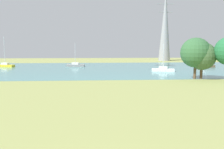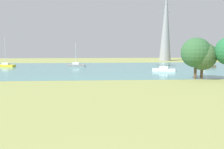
{
  "view_description": "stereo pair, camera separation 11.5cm",
  "coord_description": "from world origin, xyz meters",
  "px_view_note": "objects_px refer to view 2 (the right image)",
  "views": [
    {
      "loc": [
        -0.46,
        -7.29,
        5.45
      ],
      "look_at": [
        1.33,
        18.86,
        2.28
      ],
      "focal_mm": 37.54,
      "sensor_mm": 36.0,
      "label": 1
    },
    {
      "loc": [
        -0.35,
        -7.3,
        5.45
      ],
      "look_at": [
        1.33,
        18.86,
        2.28
      ],
      "focal_mm": 37.54,
      "sensor_mm": 36.0,
      "label": 2
    }
  ],
  "objects_px": {
    "sailboat_yellow": "(6,65)",
    "sailboat_brown": "(207,66)",
    "tree_mid_shore": "(196,53)",
    "sailboat_white": "(164,69)",
    "tree_west_near": "(202,56)",
    "sailboat_gray": "(76,65)",
    "electricity_pylon": "(166,25)"
  },
  "relations": [
    {
      "from": "sailboat_yellow",
      "to": "tree_mid_shore",
      "type": "relative_size",
      "value": 1.15
    },
    {
      "from": "sailboat_brown",
      "to": "sailboat_gray",
      "type": "height_order",
      "value": "sailboat_brown"
    },
    {
      "from": "tree_mid_shore",
      "to": "sailboat_yellow",
      "type": "bearing_deg",
      "value": 147.56
    },
    {
      "from": "tree_mid_shore",
      "to": "sailboat_gray",
      "type": "bearing_deg",
      "value": 130.98
    },
    {
      "from": "tree_mid_shore",
      "to": "sailboat_white",
      "type": "bearing_deg",
      "value": 99.5
    },
    {
      "from": "sailboat_brown",
      "to": "sailboat_yellow",
      "type": "relative_size",
      "value": 0.81
    },
    {
      "from": "sailboat_gray",
      "to": "tree_mid_shore",
      "type": "distance_m",
      "value": 33.75
    },
    {
      "from": "sailboat_gray",
      "to": "sailboat_white",
      "type": "height_order",
      "value": "sailboat_gray"
    },
    {
      "from": "sailboat_brown",
      "to": "tree_west_near",
      "type": "relative_size",
      "value": 1.05
    },
    {
      "from": "sailboat_gray",
      "to": "electricity_pylon",
      "type": "xyz_separation_m",
      "value": [
        31.39,
        24.23,
        12.71
      ]
    },
    {
      "from": "sailboat_brown",
      "to": "sailboat_yellow",
      "type": "bearing_deg",
      "value": 174.01
    },
    {
      "from": "sailboat_yellow",
      "to": "sailboat_white",
      "type": "bearing_deg",
      "value": -19.91
    },
    {
      "from": "sailboat_brown",
      "to": "sailboat_white",
      "type": "relative_size",
      "value": 1.09
    },
    {
      "from": "sailboat_gray",
      "to": "sailboat_yellow",
      "type": "bearing_deg",
      "value": 178.81
    },
    {
      "from": "sailboat_yellow",
      "to": "electricity_pylon",
      "type": "height_order",
      "value": "electricity_pylon"
    },
    {
      "from": "sailboat_brown",
      "to": "tree_mid_shore",
      "type": "xyz_separation_m",
      "value": [
        -11.72,
        -20.22,
        3.94
      ]
    },
    {
      "from": "sailboat_brown",
      "to": "electricity_pylon",
      "type": "distance_m",
      "value": 32.04
    },
    {
      "from": "sailboat_brown",
      "to": "sailboat_white",
      "type": "distance_m",
      "value": 16.08
    },
    {
      "from": "sailboat_brown",
      "to": "tree_west_near",
      "type": "distance_m",
      "value": 23.2
    },
    {
      "from": "sailboat_yellow",
      "to": "electricity_pylon",
      "type": "relative_size",
      "value": 0.3
    },
    {
      "from": "sailboat_yellow",
      "to": "sailboat_brown",
      "type": "bearing_deg",
      "value": -5.99
    },
    {
      "from": "sailboat_gray",
      "to": "electricity_pylon",
      "type": "height_order",
      "value": "electricity_pylon"
    },
    {
      "from": "sailboat_white",
      "to": "sailboat_gray",
      "type": "bearing_deg",
      "value": 145.91
    },
    {
      "from": "sailboat_yellow",
      "to": "tree_west_near",
      "type": "relative_size",
      "value": 1.29
    },
    {
      "from": "electricity_pylon",
      "to": "sailboat_gray",
      "type": "bearing_deg",
      "value": -142.34
    },
    {
      "from": "sailboat_yellow",
      "to": "sailboat_gray",
      "type": "bearing_deg",
      "value": -1.19
    },
    {
      "from": "tree_mid_shore",
      "to": "electricity_pylon",
      "type": "height_order",
      "value": "electricity_pylon"
    },
    {
      "from": "sailboat_brown",
      "to": "electricity_pylon",
      "type": "bearing_deg",
      "value": 94.51
    },
    {
      "from": "sailboat_yellow",
      "to": "sailboat_white",
      "type": "relative_size",
      "value": 1.34
    },
    {
      "from": "electricity_pylon",
      "to": "sailboat_yellow",
      "type": "bearing_deg",
      "value": -154.43
    },
    {
      "from": "sailboat_yellow",
      "to": "sailboat_white",
      "type": "distance_m",
      "value": 40.9
    },
    {
      "from": "tree_mid_shore",
      "to": "electricity_pylon",
      "type": "xyz_separation_m",
      "value": [
        9.4,
        49.53,
        8.77
      ]
    }
  ]
}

